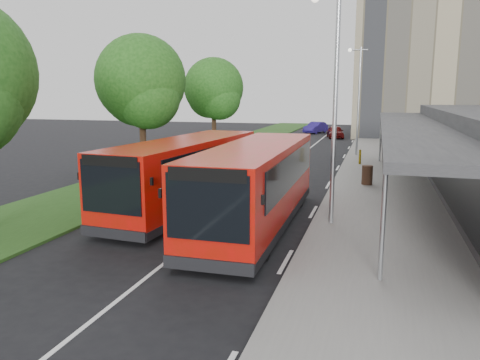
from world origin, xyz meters
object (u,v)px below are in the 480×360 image
(litter_bin, at_px, (367,175))
(car_near, at_px, (335,132))
(car_far, at_px, (316,127))
(lamp_post_far, at_px, (358,94))
(lamp_post_near, at_px, (333,95))
(tree_mid, at_px, (141,86))
(bus_main, at_px, (256,185))
(tree_far, at_px, (214,92))
(bus_second, at_px, (186,174))
(bollard, at_px, (360,157))

(litter_bin, height_order, car_near, car_near)
(litter_bin, relative_size, car_far, 0.24)
(lamp_post_far, bearing_deg, litter_bin, -84.53)
(litter_bin, bearing_deg, lamp_post_near, -98.33)
(litter_bin, bearing_deg, lamp_post_far, 95.47)
(tree_mid, bearing_deg, bus_main, -42.06)
(tree_far, relative_size, car_near, 1.92)
(lamp_post_far, xyz_separation_m, car_near, (-2.85, 15.21, -4.04))
(tree_mid, relative_size, bus_main, 0.76)
(tree_far, height_order, bus_second, tree_far)
(lamp_post_near, xyz_separation_m, bus_main, (-2.55, -0.69, -3.19))
(tree_far, bearing_deg, bollard, -18.48)
(car_far, bearing_deg, lamp_post_near, -62.98)
(lamp_post_far, xyz_separation_m, litter_bin, (1.16, -12.09, -4.07))
(tree_far, xyz_separation_m, bollard, (11.65, -3.89, -4.28))
(car_near, bearing_deg, bollard, -91.32)
(car_far, bearing_deg, lamp_post_far, -55.70)
(bus_main, height_order, bus_second, bus_main)
(tree_mid, height_order, lamp_post_far, lamp_post_far)
(lamp_post_near, relative_size, car_far, 1.93)
(tree_far, xyz_separation_m, litter_bin, (12.29, -11.14, -4.27))
(bollard, bearing_deg, tree_mid, -145.16)
(tree_far, height_order, lamp_post_far, lamp_post_far)
(lamp_post_near, relative_size, car_near, 2.02)
(tree_mid, distance_m, bollard, 14.90)
(lamp_post_near, distance_m, litter_bin, 8.97)
(car_far, bearing_deg, tree_mid, -79.98)
(tree_far, relative_size, lamp_post_near, 0.95)
(bus_second, xyz_separation_m, car_near, (3.15, 34.21, -0.82))
(tree_mid, bearing_deg, car_far, 80.93)
(tree_mid, distance_m, bus_second, 8.74)
(bus_main, xyz_separation_m, litter_bin, (3.71, 8.60, -0.89))
(lamp_post_far, xyz_separation_m, bus_second, (-6.00, -19.00, -3.22))
(tree_mid, height_order, tree_far, tree_mid)
(bus_second, bearing_deg, bus_main, -21.76)
(lamp_post_near, height_order, lamp_post_far, same)
(tree_mid, relative_size, tree_far, 1.05)
(lamp_post_near, relative_size, bus_main, 0.76)
(tree_mid, relative_size, litter_bin, 8.12)
(car_far, bearing_deg, car_near, -44.61)
(bus_second, relative_size, litter_bin, 10.62)
(car_far, bearing_deg, bus_main, -66.57)
(tree_mid, distance_m, car_near, 29.69)
(lamp_post_far, distance_m, car_near, 16.00)
(tree_far, bearing_deg, car_far, 76.12)
(litter_bin, height_order, car_far, car_far)
(tree_mid, relative_size, lamp_post_near, 1.00)
(tree_mid, height_order, car_near, tree_mid)
(tree_far, relative_size, bus_second, 0.73)
(litter_bin, bearing_deg, bollard, 95.02)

